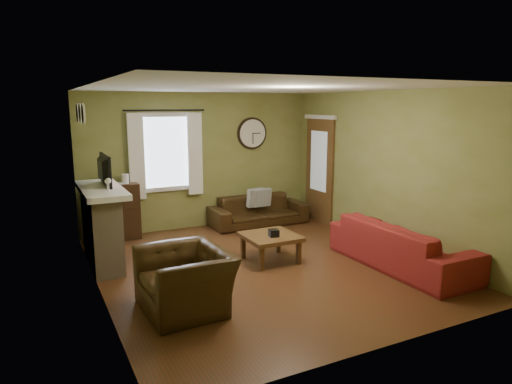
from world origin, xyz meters
name	(u,v)px	position (x,y,z in m)	size (l,w,h in m)	color
floor	(262,266)	(0.00, 0.00, 0.00)	(4.60, 5.20, 0.00)	#4C2B16
ceiling	(263,88)	(0.00, 0.00, 2.60)	(4.60, 5.20, 0.00)	white
wall_left	(95,194)	(-2.30, 0.00, 1.30)	(0.00, 5.20, 2.60)	olive
wall_right	(385,170)	(2.30, 0.00, 1.30)	(0.00, 5.20, 2.60)	olive
wall_back	(201,161)	(0.00, 2.60, 1.30)	(4.60, 0.00, 2.60)	olive
wall_front	(390,221)	(0.00, -2.60, 1.30)	(4.60, 0.00, 2.60)	olive
fireplace	(102,229)	(-2.10, 1.15, 0.55)	(0.40, 1.40, 1.10)	tan
firebox	(116,243)	(-1.91, 1.15, 0.30)	(0.04, 0.60, 0.55)	black
mantel	(101,190)	(-2.07, 1.15, 1.14)	(0.58, 1.60, 0.08)	white
tv	(100,174)	(-2.05, 1.30, 1.35)	(0.60, 0.08, 0.35)	black
tv_screen	(105,170)	(-1.97, 1.30, 1.41)	(0.02, 0.62, 0.36)	#994C3F
medallion_left	(83,114)	(-2.28, 0.80, 2.25)	(0.28, 0.28, 0.03)	white
medallion_mid	(80,113)	(-2.28, 1.15, 2.25)	(0.28, 0.28, 0.03)	white
medallion_right	(78,113)	(-2.28, 1.50, 2.25)	(0.28, 0.28, 0.03)	white
window_pane	(165,152)	(-0.70, 2.58, 1.50)	(1.00, 0.02, 1.30)	silver
curtain_rod	(165,110)	(-0.70, 2.48, 2.27)	(0.03, 0.03, 1.50)	black
curtain_left	(137,157)	(-1.25, 2.48, 1.45)	(0.28, 0.04, 1.55)	white
curtain_right	(195,154)	(-0.15, 2.48, 1.45)	(0.28, 0.04, 1.55)	white
wall_clock	(252,133)	(1.10, 2.55, 1.80)	(0.64, 0.06, 0.64)	white
door	(319,171)	(2.27, 1.85, 1.05)	(0.05, 0.90, 2.10)	brown
bookshelf	(115,212)	(-1.70, 2.39, 0.50)	(0.84, 0.36, 1.00)	black
book	(117,187)	(-1.64, 2.36, 0.96)	(0.16, 0.21, 0.02)	#55381C
sofa_brown	(258,210)	(1.05, 2.19, 0.28)	(1.94, 0.76, 0.57)	black
pillow_left	(262,198)	(1.12, 2.15, 0.55)	(0.36, 0.11, 0.36)	#8F9698
pillow_right	(256,198)	(1.00, 2.19, 0.55)	(0.36, 0.11, 0.36)	#8F9698
sofa_red	(401,245)	(1.83, -0.93, 0.34)	(2.31, 0.90, 0.67)	maroon
armchair	(185,280)	(-1.47, -0.87, 0.35)	(1.09, 0.95, 0.71)	black
coffee_table	(270,248)	(0.22, 0.15, 0.21)	(0.79, 0.79, 0.42)	#55381C
tissue_box	(274,238)	(0.22, 0.04, 0.40)	(0.14, 0.14, 0.11)	black
wine_glass_a	(109,186)	(-2.05, 0.55, 1.29)	(0.08, 0.08, 0.22)	white
wine_glass_b	(107,186)	(-2.05, 0.68, 1.27)	(0.06, 0.06, 0.18)	white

